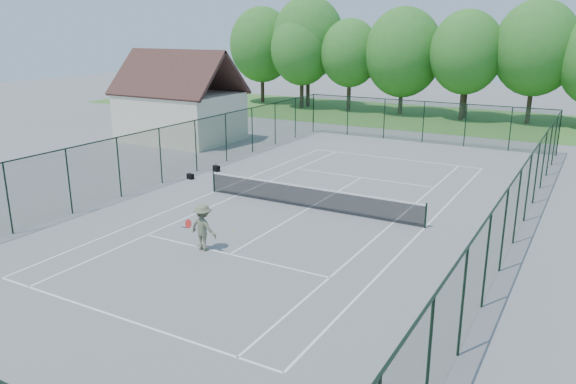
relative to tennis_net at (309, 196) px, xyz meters
name	(u,v)px	position (x,y,z in m)	size (l,w,h in m)	color
ground	(309,208)	(0.00, 0.00, -0.58)	(140.00, 140.00, 0.00)	gray
grass_far	(460,120)	(0.00, 30.00, -0.57)	(80.00, 16.00, 0.01)	#477F30
court_lines	(309,208)	(0.00, 0.00, -0.57)	(11.05, 23.85, 0.01)	white
tennis_net	(309,196)	(0.00, 0.00, 0.00)	(11.08, 0.08, 1.10)	black
fence_enclosure	(309,176)	(0.00, 0.00, 0.98)	(18.05, 36.05, 3.02)	#193A1F
utility_building	(179,98)	(-16.00, 10.00, 2.54)	(8.60, 6.27, 6.63)	#EFE8C7
tree_line_far	(466,52)	(0.00, 30.00, 5.42)	(39.40, 6.40, 9.70)	#3D2A1F
sports_bag_a	(216,168)	(-7.98, 3.54, -0.41)	(0.42, 0.25, 0.34)	black
sports_bag_b	(190,176)	(-8.19, 1.40, -0.43)	(0.39, 0.24, 0.30)	black
tennis_player	(203,227)	(-1.12, -6.50, 0.32)	(2.01, 0.82, 1.79)	#666B4E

